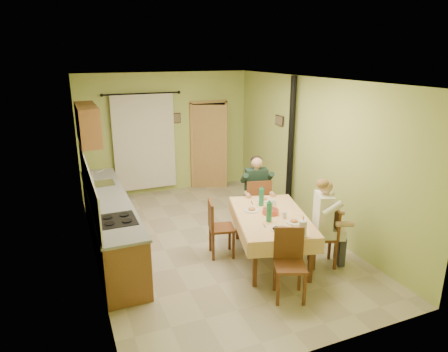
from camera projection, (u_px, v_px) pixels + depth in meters
name	position (u px, v px, depth m)	size (l,w,h in m)	color
floor	(213.00, 241.00, 7.12)	(4.00, 6.00, 0.01)	tan
room_shell	(212.00, 141.00, 6.59)	(4.04, 6.04, 2.82)	#B1C264
kitchen_run	(110.00, 222.00, 6.70)	(0.64, 3.64, 1.56)	brown
upper_cabinets	(88.00, 124.00, 7.37)	(0.35, 1.40, 0.70)	brown
curtain	(144.00, 142.00, 9.10)	(1.70, 0.07, 2.22)	black
doorway	(209.00, 145.00, 9.75)	(0.96, 0.37, 2.15)	black
dining_table	(270.00, 237.00, 6.40)	(1.53, 2.04, 0.76)	#F0BA7B
tableware	(274.00, 213.00, 6.18)	(0.66, 1.64, 0.33)	white
chair_far	(256.00, 215.00, 7.50)	(0.54, 0.54, 1.02)	#5B3219
chair_near	(289.00, 278.00, 5.40)	(0.53, 0.53, 0.96)	#5B3219
chair_right	(323.00, 248.00, 6.25)	(0.50, 0.50, 0.94)	#5B3219
chair_left	(221.00, 239.00, 6.54)	(0.46, 0.46, 0.95)	#5B3219
man_far	(257.00, 185.00, 7.34)	(0.63, 0.54, 1.39)	#192D23
man_right	(325.00, 213.00, 6.07)	(0.59, 0.65, 1.39)	white
stove_flue	(290.00, 166.00, 8.05)	(0.24, 0.24, 2.80)	black
picture_back	(177.00, 118.00, 9.32)	(0.19, 0.03, 0.23)	black
picture_right	(279.00, 121.00, 8.36)	(0.03, 0.31, 0.21)	brown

